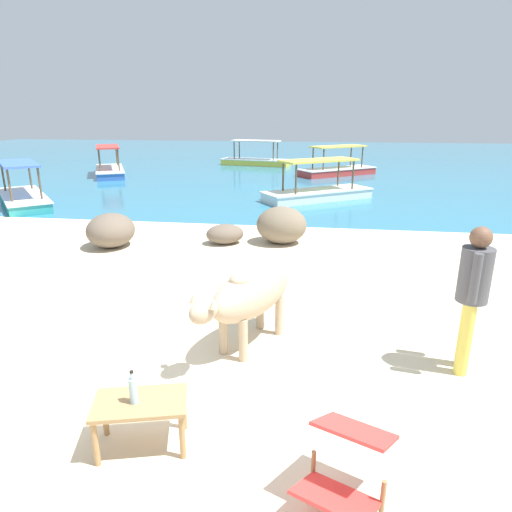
{
  "coord_description": "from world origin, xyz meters",
  "views": [
    {
      "loc": [
        1.06,
        -3.71,
        2.75
      ],
      "look_at": [
        0.1,
        3.0,
        0.55
      ],
      "focal_mm": 31.34,
      "sensor_mm": 36.0,
      "label": 1
    }
  ],
  "objects_px": {
    "bottle": "(133,390)",
    "boat_white": "(318,191)",
    "boat_yellow": "(256,160)",
    "boat_blue": "(110,169)",
    "person_standing": "(473,290)",
    "deck_chair_far": "(346,465)",
    "boat_red": "(337,169)",
    "cow": "(250,294)",
    "low_bench_table": "(141,409)",
    "boat_teal": "(23,196)"
  },
  "relations": [
    {
      "from": "person_standing",
      "to": "boat_yellow",
      "type": "distance_m",
      "value": 20.01
    },
    {
      "from": "cow",
      "to": "boat_red",
      "type": "height_order",
      "value": "boat_red"
    },
    {
      "from": "boat_blue",
      "to": "bottle",
      "type": "bearing_deg",
      "value": 179.45
    },
    {
      "from": "cow",
      "to": "person_standing",
      "type": "bearing_deg",
      "value": 111.2
    },
    {
      "from": "cow",
      "to": "boat_red",
      "type": "relative_size",
      "value": 0.48
    },
    {
      "from": "boat_blue",
      "to": "boat_red",
      "type": "height_order",
      "value": "same"
    },
    {
      "from": "low_bench_table",
      "to": "boat_red",
      "type": "bearing_deg",
      "value": 68.22
    },
    {
      "from": "person_standing",
      "to": "boat_yellow",
      "type": "bearing_deg",
      "value": -58.11
    },
    {
      "from": "deck_chair_far",
      "to": "cow",
      "type": "bearing_deg",
      "value": -131.85
    },
    {
      "from": "boat_white",
      "to": "boat_teal",
      "type": "height_order",
      "value": "same"
    },
    {
      "from": "boat_yellow",
      "to": "boat_teal",
      "type": "distance_m",
      "value": 12.8
    },
    {
      "from": "boat_red",
      "to": "boat_white",
      "type": "xyz_separation_m",
      "value": [
        -0.8,
        -6.05,
        0.0
      ]
    },
    {
      "from": "boat_red",
      "to": "boat_white",
      "type": "distance_m",
      "value": 6.1
    },
    {
      "from": "bottle",
      "to": "boat_blue",
      "type": "relative_size",
      "value": 0.08
    },
    {
      "from": "cow",
      "to": "deck_chair_far",
      "type": "distance_m",
      "value": 2.48
    },
    {
      "from": "cow",
      "to": "boat_teal",
      "type": "relative_size",
      "value": 0.49
    },
    {
      "from": "boat_yellow",
      "to": "low_bench_table",
      "type": "bearing_deg",
      "value": 106.17
    },
    {
      "from": "bottle",
      "to": "boat_red",
      "type": "bearing_deg",
      "value": 83.01
    },
    {
      "from": "low_bench_table",
      "to": "boat_yellow",
      "type": "xyz_separation_m",
      "value": [
        -2.05,
        20.97,
        -0.12
      ]
    },
    {
      "from": "boat_yellow",
      "to": "boat_white",
      "type": "distance_m",
      "value": 9.99
    },
    {
      "from": "cow",
      "to": "deck_chair_far",
      "type": "height_order",
      "value": "cow"
    },
    {
      "from": "bottle",
      "to": "boat_white",
      "type": "height_order",
      "value": "boat_white"
    },
    {
      "from": "cow",
      "to": "boat_teal",
      "type": "height_order",
      "value": "boat_teal"
    },
    {
      "from": "person_standing",
      "to": "boat_teal",
      "type": "distance_m",
      "value": 13.16
    },
    {
      "from": "boat_yellow",
      "to": "boat_blue",
      "type": "height_order",
      "value": "same"
    },
    {
      "from": "person_standing",
      "to": "boat_red",
      "type": "height_order",
      "value": "person_standing"
    },
    {
      "from": "boat_blue",
      "to": "boat_teal",
      "type": "xyz_separation_m",
      "value": [
        0.38,
        -6.66,
        0.0
      ]
    },
    {
      "from": "low_bench_table",
      "to": "deck_chair_far",
      "type": "height_order",
      "value": "deck_chair_far"
    },
    {
      "from": "low_bench_table",
      "to": "person_standing",
      "type": "bearing_deg",
      "value": 13.49
    },
    {
      "from": "low_bench_table",
      "to": "boat_blue",
      "type": "xyz_separation_m",
      "value": [
        -7.95,
        16.08,
        -0.12
      ]
    },
    {
      "from": "cow",
      "to": "boat_white",
      "type": "bearing_deg",
      "value": -157.94
    },
    {
      "from": "boat_yellow",
      "to": "boat_blue",
      "type": "bearing_deg",
      "value": 50.21
    },
    {
      "from": "cow",
      "to": "boat_red",
      "type": "xyz_separation_m",
      "value": [
        1.5,
        15.78,
        -0.41
      ]
    },
    {
      "from": "low_bench_table",
      "to": "bottle",
      "type": "relative_size",
      "value": 2.86
    },
    {
      "from": "deck_chair_far",
      "to": "boat_teal",
      "type": "relative_size",
      "value": 0.26
    },
    {
      "from": "bottle",
      "to": "boat_white",
      "type": "xyz_separation_m",
      "value": [
        1.36,
        11.59,
        -0.31
      ]
    },
    {
      "from": "low_bench_table",
      "to": "boat_blue",
      "type": "distance_m",
      "value": 17.94
    },
    {
      "from": "cow",
      "to": "boat_blue",
      "type": "distance_m",
      "value": 16.64
    },
    {
      "from": "low_bench_table",
      "to": "boat_yellow",
      "type": "height_order",
      "value": "boat_yellow"
    },
    {
      "from": "boat_white",
      "to": "person_standing",
      "type": "bearing_deg",
      "value": -115.41
    },
    {
      "from": "deck_chair_far",
      "to": "boat_red",
      "type": "xyz_separation_m",
      "value": [
        0.48,
        18.02,
        -0.13
      ]
    },
    {
      "from": "boat_red",
      "to": "person_standing",
      "type": "bearing_deg",
      "value": -123.96
    },
    {
      "from": "cow",
      "to": "boat_yellow",
      "type": "bearing_deg",
      "value": -145.88
    },
    {
      "from": "deck_chair_far",
      "to": "boat_blue",
      "type": "bearing_deg",
      "value": -126.11
    },
    {
      "from": "person_standing",
      "to": "boat_blue",
      "type": "xyz_separation_m",
      "value": [
        -10.96,
        14.45,
        -0.7
      ]
    },
    {
      "from": "boat_white",
      "to": "cow",
      "type": "bearing_deg",
      "value": -129.13
    },
    {
      "from": "boat_blue",
      "to": "boat_white",
      "type": "distance_m",
      "value": 10.32
    },
    {
      "from": "low_bench_table",
      "to": "boat_blue",
      "type": "bearing_deg",
      "value": 101.43
    },
    {
      "from": "deck_chair_far",
      "to": "boat_red",
      "type": "distance_m",
      "value": 18.03
    },
    {
      "from": "bottle",
      "to": "person_standing",
      "type": "xyz_separation_m",
      "value": [
        3.05,
        1.65,
        0.38
      ]
    }
  ]
}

